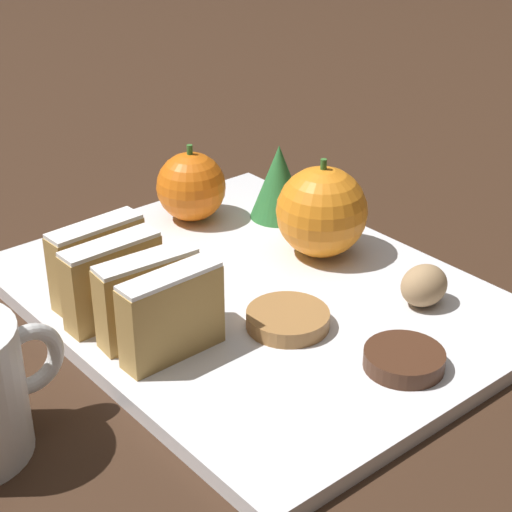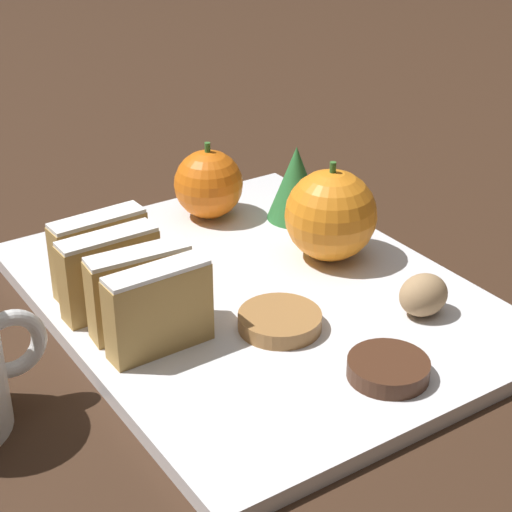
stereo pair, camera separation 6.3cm
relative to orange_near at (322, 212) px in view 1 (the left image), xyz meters
The scene contains 12 objects.
ground_plane 0.10m from the orange_near, 169.82° to the right, with size 6.00×6.00×0.00m, color #382316.
serving_platter 0.09m from the orange_near, 169.82° to the right, with size 0.29×0.37×0.01m.
stollen_slice_front 0.18m from the orange_near, 166.35° to the right, with size 0.07×0.02×0.06m.
stollen_slice_second 0.18m from the orange_near, behind, with size 0.07×0.03×0.06m.
stollen_slice_third 0.18m from the orange_near, behind, with size 0.07×0.02×0.06m.
stollen_slice_fourth 0.18m from the orange_near, 163.58° to the left, with size 0.07×0.02×0.06m.
orange_near is the anchor object (origin of this frame).
orange_far 0.13m from the orange_near, 108.91° to the left, with size 0.06×0.06×0.07m.
walnut 0.11m from the orange_near, 89.20° to the right, with size 0.04×0.03×0.03m.
chocolate_cookie 0.17m from the orange_near, 114.79° to the right, with size 0.05×0.05×0.01m.
gingerbread_cookie 0.12m from the orange_near, 145.10° to the right, with size 0.06×0.06×0.01m.
evergreen_sprig 0.08m from the orange_near, 74.89° to the left, with size 0.05×0.05×0.07m.
Camera 1 is at (-0.36, -0.43, 0.34)m, focal length 60.00 mm.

